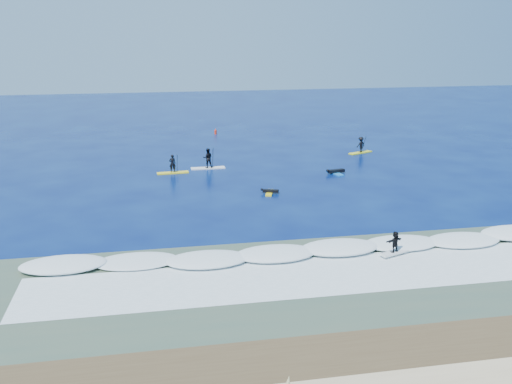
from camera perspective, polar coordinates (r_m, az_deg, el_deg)
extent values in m
plane|color=#030F48|center=(43.47, 2.96, -1.21)|extent=(160.00, 160.00, 0.00)
cube|color=#4B3823|center=(24.87, 15.00, -15.89)|extent=(90.00, 5.00, 0.08)
cube|color=#3C5241|center=(30.93, 9.06, -8.83)|extent=(90.00, 13.00, 0.01)
cube|color=white|center=(34.40, 6.85, -6.10)|extent=(40.00, 6.00, 0.30)
cube|color=silver|center=(31.79, 8.46, -8.10)|extent=(34.00, 5.00, 0.02)
cube|color=yellow|center=(53.09, -8.32, 1.92)|extent=(2.92, 0.90, 0.10)
imported|color=black|center=(52.89, -8.36, 2.84)|extent=(0.63, 0.43, 1.66)
cylinder|color=black|center=(52.94, -7.89, 2.81)|extent=(0.08, 0.67, 1.93)
cube|color=black|center=(53.16, -7.85, 1.85)|extent=(0.12, 0.03, 0.29)
cube|color=white|center=(54.48, -4.83, 2.41)|extent=(3.24, 0.84, 0.11)
imported|color=black|center=(54.25, -4.85, 3.42)|extent=(0.91, 0.71, 1.86)
cylinder|color=black|center=(54.32, -4.34, 3.37)|extent=(0.06, 0.74, 2.17)
cube|color=black|center=(54.56, -4.32, 2.32)|extent=(0.13, 0.03, 0.32)
cube|color=yellow|center=(62.08, 10.40, 3.90)|extent=(2.91, 1.85, 0.10)
imported|color=black|center=(61.91, 10.44, 4.69)|extent=(1.22, 1.00, 1.65)
cylinder|color=black|center=(62.22, 10.71, 4.68)|extent=(0.31, 0.62, 1.92)
cube|color=black|center=(62.41, 10.67, 3.86)|extent=(0.11, 0.03, 0.29)
cube|color=yellow|center=(46.19, 1.37, -0.08)|extent=(1.06, 1.93, 0.09)
cube|color=black|center=(46.14, 1.48, 0.10)|extent=(1.33, 0.72, 0.21)
sphere|color=black|center=(46.20, 0.59, 0.24)|extent=(0.21, 0.21, 0.21)
cube|color=blue|center=(52.96, 7.92, 1.91)|extent=(1.05, 2.40, 0.11)
cube|color=black|center=(52.97, 8.03, 2.12)|extent=(1.65, 0.72, 0.27)
sphere|color=black|center=(52.51, 7.17, 2.15)|extent=(0.27, 0.27, 0.27)
cube|color=silver|center=(34.70, 13.66, -5.91)|extent=(1.95, 1.15, 0.10)
imported|color=black|center=(34.46, 13.74, -4.85)|extent=(1.23, 0.76, 1.27)
cylinder|color=red|center=(72.08, -4.06, 5.98)|extent=(0.31, 0.31, 0.50)
cone|color=red|center=(72.02, -4.07, 6.27)|extent=(0.22, 0.22, 0.25)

